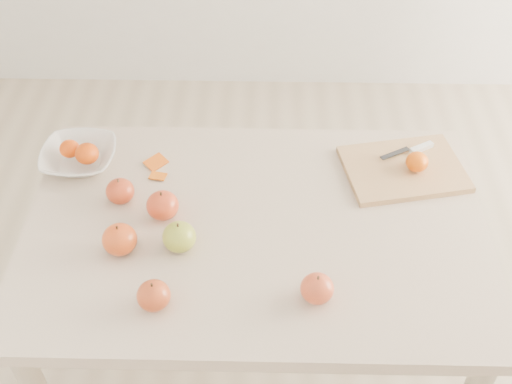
{
  "coord_description": "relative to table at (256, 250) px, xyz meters",
  "views": [
    {
      "loc": [
        0.03,
        -1.13,
        1.96
      ],
      "look_at": [
        0.0,
        0.05,
        0.82
      ],
      "focal_mm": 45.0,
      "sensor_mm": 36.0,
      "label": 1
    }
  ],
  "objects": [
    {
      "name": "apple_red_e",
      "position": [
        0.15,
        -0.23,
        0.13
      ],
      "size": [
        0.08,
        0.08,
        0.07
      ],
      "primitive_type": "ellipsoid",
      "color": "maroon",
      "rests_on": "table"
    },
    {
      "name": "orange_peel_a",
      "position": [
        -0.29,
        0.23,
        0.1
      ],
      "size": [
        0.07,
        0.07,
        0.01
      ],
      "primitive_type": "cube",
      "rotation": [
        0.21,
        0.0,
        0.83
      ],
      "color": "#C7520E",
      "rests_on": "table"
    },
    {
      "name": "apple_red_d",
      "position": [
        -0.33,
        -0.09,
        0.14
      ],
      "size": [
        0.09,
        0.09,
        0.08
      ],
      "primitive_type": "ellipsoid",
      "color": "#9F130F",
      "rests_on": "table"
    },
    {
      "name": "ground",
      "position": [
        0.0,
        0.0,
        -0.65
      ],
      "size": [
        3.5,
        3.5,
        0.0
      ],
      "primitive_type": "plane",
      "color": "#C6B293",
      "rests_on": "ground"
    },
    {
      "name": "apple_green",
      "position": [
        -0.19,
        -0.08,
        0.14
      ],
      "size": [
        0.08,
        0.08,
        0.08
      ],
      "primitive_type": "ellipsoid",
      "color": "olive",
      "rests_on": "table"
    },
    {
      "name": "table",
      "position": [
        0.0,
        0.0,
        0.0
      ],
      "size": [
        1.2,
        0.8,
        0.75
      ],
      "color": "beige",
      "rests_on": "ground"
    },
    {
      "name": "apple_red_a",
      "position": [
        -0.36,
        0.08,
        0.13
      ],
      "size": [
        0.08,
        0.08,
        0.07
      ],
      "primitive_type": "ellipsoid",
      "color": "maroon",
      "rests_on": "table"
    },
    {
      "name": "apple_red_b",
      "position": [
        -0.24,
        0.03,
        0.14
      ],
      "size": [
        0.08,
        0.08,
        0.08
      ],
      "primitive_type": "ellipsoid",
      "color": "#A71210",
      "rests_on": "table"
    },
    {
      "name": "cutting_board",
      "position": [
        0.41,
        0.21,
        0.11
      ],
      "size": [
        0.37,
        0.3,
        0.02
      ],
      "primitive_type": "cube",
      "rotation": [
        0.0,
        0.0,
        0.2
      ],
      "color": "tan",
      "rests_on": "table"
    },
    {
      "name": "apple_red_c",
      "position": [
        -0.23,
        -0.26,
        0.13
      ],
      "size": [
        0.08,
        0.08,
        0.07
      ],
      "primitive_type": "ellipsoid",
      "color": "maroon",
      "rests_on": "table"
    },
    {
      "name": "paring_knife",
      "position": [
        0.46,
        0.29,
        0.12
      ],
      "size": [
        0.16,
        0.08,
        0.01
      ],
      "color": "white",
      "rests_on": "cutting_board"
    },
    {
      "name": "bowl_tangerine_near",
      "position": [
        -0.53,
        0.24,
        0.15
      ],
      "size": [
        0.06,
        0.06,
        0.05
      ],
      "primitive_type": "ellipsoid",
      "color": "red",
      "rests_on": "fruit_bowl"
    },
    {
      "name": "board_tangerine",
      "position": [
        0.44,
        0.2,
        0.14
      ],
      "size": [
        0.06,
        0.06,
        0.05
      ],
      "primitive_type": "ellipsoid",
      "color": "#DB5007",
      "rests_on": "cutting_board"
    },
    {
      "name": "bowl_tangerine_far",
      "position": [
        -0.47,
        0.21,
        0.15
      ],
      "size": [
        0.07,
        0.07,
        0.06
      ],
      "primitive_type": "ellipsoid",
      "color": "#C94A07",
      "rests_on": "fruit_bowl"
    },
    {
      "name": "orange_peel_b",
      "position": [
        -0.28,
        0.18,
        0.1
      ],
      "size": [
        0.05,
        0.04,
        0.01
      ],
      "primitive_type": "cube",
      "rotation": [
        -0.14,
        0.0,
        -0.18
      ],
      "color": "orange",
      "rests_on": "table"
    },
    {
      "name": "fruit_bowl",
      "position": [
        -0.5,
        0.23,
        0.12
      ],
      "size": [
        0.21,
        0.21,
        0.05
      ],
      "primitive_type": "imported",
      "color": "silver",
      "rests_on": "table"
    }
  ]
}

